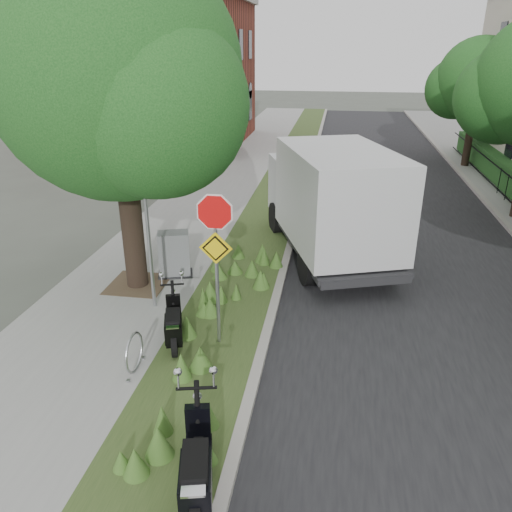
{
  "coord_description": "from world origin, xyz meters",
  "views": [
    {
      "loc": [
        0.72,
        -7.8,
        5.68
      ],
      "look_at": [
        -0.92,
        2.32,
        1.3
      ],
      "focal_mm": 35.0,
      "sensor_mm": 36.0,
      "label": 1
    }
  ],
  "objects_px": {
    "scooter_near": "(174,328)",
    "box_truck": "(331,197)",
    "scooter_far": "(197,475)",
    "utility_cabinet": "(174,255)",
    "sign_assembly": "(216,240)"
  },
  "relations": [
    {
      "from": "scooter_near",
      "to": "scooter_far",
      "type": "xyz_separation_m",
      "value": [
        1.45,
        -3.53,
        0.07
      ]
    },
    {
      "from": "scooter_near",
      "to": "box_truck",
      "type": "bearing_deg",
      "value": 61.38
    },
    {
      "from": "sign_assembly",
      "to": "box_truck",
      "type": "relative_size",
      "value": 0.5
    },
    {
      "from": "scooter_far",
      "to": "utility_cabinet",
      "type": "relative_size",
      "value": 1.62
    },
    {
      "from": "scooter_near",
      "to": "utility_cabinet",
      "type": "bearing_deg",
      "value": 107.49
    },
    {
      "from": "sign_assembly",
      "to": "scooter_near",
      "type": "xyz_separation_m",
      "value": [
        -0.85,
        -0.25,
        -1.83
      ]
    },
    {
      "from": "sign_assembly",
      "to": "box_truck",
      "type": "bearing_deg",
      "value": 67.94
    },
    {
      "from": "utility_cabinet",
      "to": "sign_assembly",
      "type": "bearing_deg",
      "value": -57.69
    },
    {
      "from": "scooter_near",
      "to": "box_truck",
      "type": "height_order",
      "value": "box_truck"
    },
    {
      "from": "scooter_far",
      "to": "utility_cabinet",
      "type": "distance_m",
      "value": 7.13
    },
    {
      "from": "sign_assembly",
      "to": "box_truck",
      "type": "height_order",
      "value": "sign_assembly"
    },
    {
      "from": "scooter_near",
      "to": "utility_cabinet",
      "type": "xyz_separation_m",
      "value": [
        -1.0,
        3.17,
        0.18
      ]
    },
    {
      "from": "scooter_far",
      "to": "scooter_near",
      "type": "bearing_deg",
      "value": 112.31
    },
    {
      "from": "box_truck",
      "to": "utility_cabinet",
      "type": "height_order",
      "value": "box_truck"
    },
    {
      "from": "box_truck",
      "to": "utility_cabinet",
      "type": "relative_size",
      "value": 5.51
    }
  ]
}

